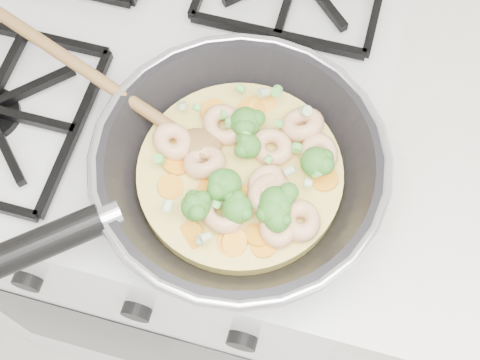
# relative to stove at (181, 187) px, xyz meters

# --- Properties ---
(stove) EXTENTS (0.60, 0.60, 0.92)m
(stove) POSITION_rel_stove_xyz_m (0.00, 0.00, 0.00)
(stove) COLOR white
(stove) RESTS_ON ground
(skillet) EXTENTS (0.48, 0.37, 0.10)m
(skillet) POSITION_rel_stove_xyz_m (0.16, -0.17, 0.50)
(skillet) COLOR black
(skillet) RESTS_ON stove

